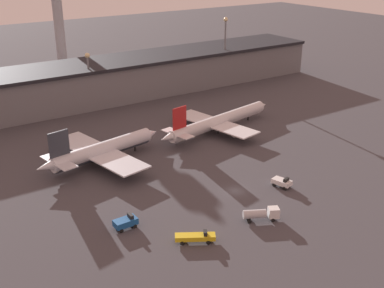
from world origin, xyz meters
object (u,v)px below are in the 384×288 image
at_px(service_vehicle_1, 282,182).
at_px(service_vehicle_2, 261,214).
at_px(service_vehicle_0, 126,222).
at_px(airplane_1, 218,121).
at_px(control_tower, 58,15).
at_px(airplane_0, 102,150).
at_px(service_vehicle_3, 196,237).

distance_m(service_vehicle_1, service_vehicle_2, 17.09).
relative_size(service_vehicle_0, service_vehicle_1, 0.95).
xyz_separation_m(airplane_1, service_vehicle_0, (-49.82, -34.66, -1.87)).
height_order(service_vehicle_0, service_vehicle_1, service_vehicle_0).
bearing_deg(service_vehicle_1, control_tower, 166.19).
bearing_deg(airplane_1, airplane_0, 171.58).
xyz_separation_m(service_vehicle_2, control_tower, (10.74, 149.47, 24.10)).
bearing_deg(airplane_0, airplane_1, -8.42).
bearing_deg(service_vehicle_2, service_vehicle_0, 179.52).
distance_m(service_vehicle_0, service_vehicle_2, 28.70).
xyz_separation_m(service_vehicle_0, service_vehicle_2, (25.35, -13.45, 0.28)).
bearing_deg(service_vehicle_1, airplane_0, -156.48).
bearing_deg(control_tower, service_vehicle_2, -94.11).
xyz_separation_m(service_vehicle_0, service_vehicle_3, (9.11, -12.40, -0.18)).
distance_m(airplane_0, airplane_1, 40.27).
bearing_deg(service_vehicle_3, control_tower, 110.92).
distance_m(service_vehicle_1, control_tower, 142.70).
xyz_separation_m(airplane_0, service_vehicle_1, (30.33, -37.60, -2.29)).
distance_m(service_vehicle_0, service_vehicle_3, 15.39).
xyz_separation_m(airplane_0, service_vehicle_3, (-0.46, -45.49, -2.35)).
bearing_deg(service_vehicle_3, service_vehicle_0, 157.52).
bearing_deg(service_vehicle_1, airplane_1, 150.43).
xyz_separation_m(service_vehicle_1, control_tower, (-3.82, 140.53, 24.50)).
relative_size(airplane_0, service_vehicle_0, 7.87).
relative_size(airplane_1, service_vehicle_3, 6.08).
distance_m(airplane_1, service_vehicle_3, 62.25).
height_order(airplane_1, service_vehicle_3, airplane_1).
relative_size(airplane_0, service_vehicle_1, 7.50).
bearing_deg(control_tower, service_vehicle_0, -104.86).
bearing_deg(service_vehicle_3, service_vehicle_1, 45.58).
height_order(airplane_0, service_vehicle_3, airplane_0).
bearing_deg(control_tower, airplane_1, -82.29).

